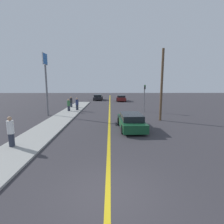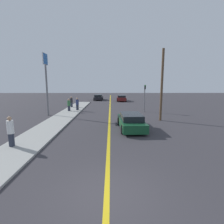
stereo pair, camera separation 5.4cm
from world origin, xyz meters
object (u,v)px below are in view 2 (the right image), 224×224
car_far_distant (98,97)px  pedestrian_by_sign (71,102)px  car_ahead_center (121,98)px  car_near_right_lane (131,121)px  roadside_sign (46,72)px  traffic_light (145,95)px  pedestrian_near_curb (11,131)px  pedestrian_far_standing (77,104)px  pedestrian_mid_group (69,105)px  utility_pole (162,86)px

car_far_distant → pedestrian_by_sign: (-3.30, -12.04, 0.31)m
car_ahead_center → car_far_distant: bearing=156.5°
car_near_right_lane → roadside_sign: 11.76m
roadside_sign → traffic_light: bearing=12.0°
car_ahead_center → pedestrian_by_sign: bearing=-128.8°
pedestrian_near_curb → pedestrian_far_standing: (1.28, 13.80, -0.07)m
car_near_right_lane → pedestrian_far_standing: (-6.28, 9.48, 0.31)m
car_near_right_lane → pedestrian_by_sign: size_ratio=3.02×
pedestrian_mid_group → roadside_sign: size_ratio=0.23×
car_near_right_lane → pedestrian_by_sign: bearing=119.3°
car_far_distant → utility_pole: utility_pole is taller
pedestrian_near_curb → roadside_sign: (-1.51, 10.42, 3.96)m
roadside_sign → pedestrian_mid_group: bearing=55.4°
car_near_right_lane → car_ahead_center: (0.53, 22.17, -0.04)m
pedestrian_mid_group → pedestrian_by_sign: 3.77m
pedestrian_near_curb → pedestrian_far_standing: 13.86m
pedestrian_near_curb → pedestrian_far_standing: size_ratio=1.07×
traffic_light → pedestrian_far_standing: bearing=174.5°
car_near_right_lane → car_ahead_center: car_near_right_lane is taller
car_ahead_center → roadside_sign: size_ratio=0.56×
pedestrian_far_standing → pedestrian_by_sign: (-1.47, 2.99, -0.04)m
car_near_right_lane → traffic_light: bearing=69.8°
traffic_light → utility_pole: 5.55m
car_near_right_lane → pedestrian_near_curb: (-7.57, -4.32, 0.37)m
car_near_right_lane → car_ahead_center: 22.18m
car_far_distant → roadside_sign: 19.48m
car_far_distant → pedestrian_far_standing: (-1.83, -15.03, 0.35)m
car_far_distant → traffic_light: 17.53m
car_near_right_lane → pedestrian_by_sign: (-7.75, 12.47, 0.27)m
pedestrian_mid_group → utility_pole: utility_pole is taller
car_ahead_center → car_near_right_lane: bearing=-89.7°
traffic_light → car_ahead_center: bearing=99.2°
car_near_right_lane → traffic_light: 9.17m
car_far_distant → pedestrian_near_curb: 29.00m
roadside_sign → pedestrian_by_sign: bearing=78.3°
car_ahead_center → traffic_light: bearing=-79.1°
utility_pole → traffic_light: bearing=96.9°
pedestrian_near_curb → utility_pole: 13.56m
pedestrian_near_curb → roadside_sign: 11.25m
pedestrian_by_sign → pedestrian_far_standing: bearing=-63.8°
car_near_right_lane → car_far_distant: car_near_right_lane is taller
pedestrian_by_sign → roadside_sign: size_ratio=0.23×
car_ahead_center → pedestrian_far_standing: 14.41m
car_near_right_lane → pedestrian_near_curb: pedestrian_near_curb is taller
pedestrian_mid_group → pedestrian_far_standing: size_ratio=0.96×
car_ahead_center → utility_pole: bearing=-79.8°
pedestrian_by_sign → traffic_light: (10.49, -3.86, 1.29)m
pedestrian_near_curb → utility_pole: utility_pole is taller
utility_pole → car_ahead_center: bearing=98.6°
pedestrian_mid_group → pedestrian_far_standing: pedestrian_far_standing is taller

